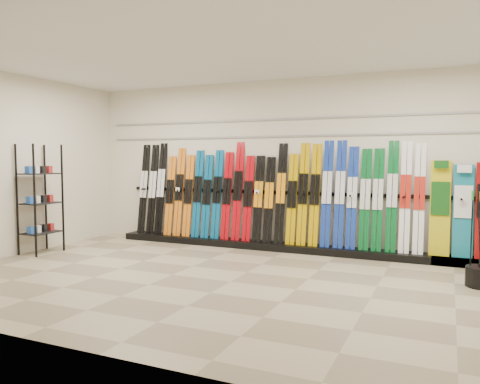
% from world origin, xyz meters
% --- Properties ---
extents(floor, '(8.00, 8.00, 0.00)m').
position_xyz_m(floor, '(0.00, 0.00, 0.00)').
color(floor, gray).
rests_on(floor, ground).
extents(back_wall, '(8.00, 0.00, 8.00)m').
position_xyz_m(back_wall, '(0.00, 2.50, 1.50)').
color(back_wall, beige).
rests_on(back_wall, floor).
extents(left_wall, '(0.00, 5.00, 5.00)m').
position_xyz_m(left_wall, '(-4.00, 0.00, 1.50)').
color(left_wall, beige).
rests_on(left_wall, floor).
extents(ceiling, '(8.00, 8.00, 0.00)m').
position_xyz_m(ceiling, '(0.00, 0.00, 3.00)').
color(ceiling, silver).
rests_on(ceiling, back_wall).
extents(ski_rack_base, '(8.00, 0.40, 0.12)m').
position_xyz_m(ski_rack_base, '(0.22, 2.28, 0.06)').
color(ski_rack_base, black).
rests_on(ski_rack_base, floor).
extents(skis, '(5.37, 0.30, 1.83)m').
position_xyz_m(skis, '(-0.43, 2.36, 0.96)').
color(skis, black).
rests_on(skis, ski_rack_base).
extents(snowboards, '(1.27, 0.23, 1.46)m').
position_xyz_m(snowboards, '(2.93, 2.35, 0.82)').
color(snowboards, gold).
rests_on(snowboards, ski_rack_base).
extents(accessory_rack, '(0.40, 0.60, 1.85)m').
position_xyz_m(accessory_rack, '(-3.75, 0.39, 0.92)').
color(accessory_rack, black).
rests_on(accessory_rack, floor).
extents(slatwall_rail_0, '(7.60, 0.02, 0.03)m').
position_xyz_m(slatwall_rail_0, '(0.00, 2.48, 2.00)').
color(slatwall_rail_0, gray).
rests_on(slatwall_rail_0, back_wall).
extents(slatwall_rail_1, '(7.60, 0.02, 0.03)m').
position_xyz_m(slatwall_rail_1, '(0.00, 2.48, 2.30)').
color(slatwall_rail_1, gray).
rests_on(slatwall_rail_1, back_wall).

